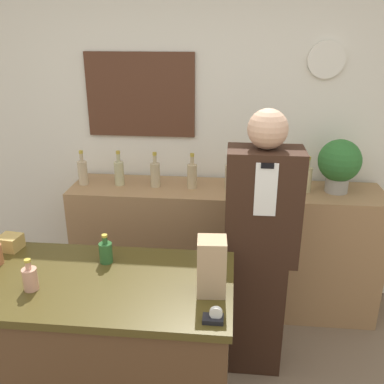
# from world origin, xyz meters

# --- Properties ---
(back_wall) EXTENTS (5.20, 0.09, 2.70)m
(back_wall) POSITION_xyz_m (-0.00, 2.00, 1.36)
(back_wall) COLOR silver
(back_wall) RESTS_ON ground_plane
(back_shelf) EXTENTS (2.32, 0.48, 1.01)m
(back_shelf) POSITION_xyz_m (0.23, 1.70, 0.51)
(back_shelf) COLOR #9E754C
(back_shelf) RESTS_ON ground_plane
(display_counter) EXTENTS (1.37, 0.70, 0.96)m
(display_counter) POSITION_xyz_m (-0.39, 0.48, 0.48)
(display_counter) COLOR #4C331E
(display_counter) RESTS_ON ground_plane
(shopkeeper) EXTENTS (0.44, 0.27, 1.72)m
(shopkeeper) POSITION_xyz_m (0.46, 1.06, 0.86)
(shopkeeper) COLOR #331E14
(shopkeeper) RESTS_ON ground_plane
(potted_plant) EXTENTS (0.30, 0.30, 0.39)m
(potted_plant) POSITION_xyz_m (1.03, 1.72, 1.23)
(potted_plant) COLOR #9E998E
(potted_plant) RESTS_ON back_shelf
(paper_bag) EXTENTS (0.14, 0.13, 0.28)m
(paper_bag) POSITION_xyz_m (0.19, 0.43, 1.10)
(paper_bag) COLOR tan
(paper_bag) RESTS_ON display_counter
(tape_dispenser) EXTENTS (0.09, 0.06, 0.07)m
(tape_dispenser) POSITION_xyz_m (0.22, 0.22, 0.98)
(tape_dispenser) COLOR black
(tape_dispenser) RESTS_ON display_counter
(gift_box) EXTENTS (0.13, 0.12, 0.08)m
(gift_box) POSITION_xyz_m (-0.96, 0.74, 1.00)
(gift_box) COLOR tan
(gift_box) RESTS_ON display_counter
(counter_bottle_1) EXTENTS (0.07, 0.07, 0.16)m
(counter_bottle_1) POSITION_xyz_m (-0.67, 0.38, 1.02)
(counter_bottle_1) COLOR tan
(counter_bottle_1) RESTS_ON display_counter
(counter_bottle_2) EXTENTS (0.07, 0.07, 0.16)m
(counter_bottle_2) POSITION_xyz_m (-0.38, 0.66, 1.02)
(counter_bottle_2) COLOR #29592B
(counter_bottle_2) RESTS_ON display_counter
(shelf_bottle_0) EXTENTS (0.07, 0.07, 0.27)m
(shelf_bottle_0) POSITION_xyz_m (-0.85, 1.69, 1.11)
(shelf_bottle_0) COLOR tan
(shelf_bottle_0) RESTS_ON back_shelf
(shelf_bottle_1) EXTENTS (0.07, 0.07, 0.27)m
(shelf_bottle_1) POSITION_xyz_m (-0.58, 1.70, 1.11)
(shelf_bottle_1) COLOR tan
(shelf_bottle_1) RESTS_ON back_shelf
(shelf_bottle_2) EXTENTS (0.07, 0.07, 0.27)m
(shelf_bottle_2) POSITION_xyz_m (-0.30, 1.69, 1.11)
(shelf_bottle_2) COLOR tan
(shelf_bottle_2) RESTS_ON back_shelf
(shelf_bottle_3) EXTENTS (0.07, 0.07, 0.27)m
(shelf_bottle_3) POSITION_xyz_m (-0.02, 1.69, 1.11)
(shelf_bottle_3) COLOR tan
(shelf_bottle_3) RESTS_ON back_shelf
(shelf_bottle_4) EXTENTS (0.07, 0.07, 0.27)m
(shelf_bottle_4) POSITION_xyz_m (0.25, 1.71, 1.11)
(shelf_bottle_4) COLOR tan
(shelf_bottle_4) RESTS_ON back_shelf
(shelf_bottle_5) EXTENTS (0.07, 0.07, 0.27)m
(shelf_bottle_5) POSITION_xyz_m (0.53, 1.70, 1.11)
(shelf_bottle_5) COLOR tan
(shelf_bottle_5) RESTS_ON back_shelf
(shelf_bottle_6) EXTENTS (0.07, 0.07, 0.27)m
(shelf_bottle_6) POSITION_xyz_m (0.81, 1.70, 1.11)
(shelf_bottle_6) COLOR tan
(shelf_bottle_6) RESTS_ON back_shelf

